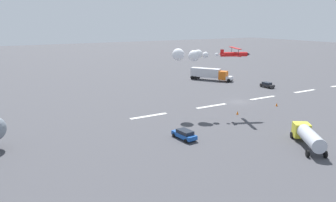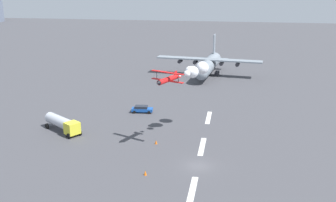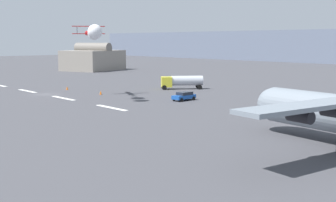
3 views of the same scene
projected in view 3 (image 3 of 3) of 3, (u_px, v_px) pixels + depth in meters
The scene contains 10 objects.
ground_plane at pixel (44, 94), 88.34m from camera, with size 440.00×440.00×0.00m, color #424247.
runway_stripe_2 at pixel (27, 91), 94.22m from camera, with size 8.00×0.90×0.01m, color white.
runway_stripe_3 at pixel (63, 98), 82.45m from camera, with size 8.00×0.90×0.01m, color white.
runway_stripe_4 at pixel (111, 108), 70.69m from camera, with size 8.00×0.90×0.01m, color white.
stunt_biplane_red at pixel (93, 32), 77.76m from camera, with size 14.51×9.14×2.64m.
fuel_tanker_truck at pixel (181, 81), 97.62m from camera, with size 7.21×8.77×2.90m.
airport_staff_sedan at pixel (184, 96), 79.28m from camera, with size 2.33×4.68×1.52m.
hangar_building at pixel (93, 59), 159.55m from camera, with size 20.79×23.48×9.73m.
traffic_cone_near at pixel (67, 88), 96.48m from camera, with size 0.44×0.44×0.75m, color orange.
traffic_cone_far at pixel (101, 93), 87.88m from camera, with size 0.44×0.44×0.75m, color orange.
Camera 3 is at (82.19, -39.17, 10.52)m, focal length 48.02 mm.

